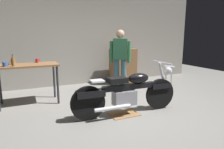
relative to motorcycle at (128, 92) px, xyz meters
name	(u,v)px	position (x,y,z in m)	size (l,w,h in m)	color
ground_plane	(127,112)	(0.04, 0.08, -0.45)	(12.00, 12.00, 0.00)	gray
back_wall	(85,34)	(0.04, 2.88, 1.10)	(8.00, 0.12, 3.10)	gray
workbench	(28,69)	(-1.72, 1.44, 0.34)	(1.30, 0.64, 0.90)	brown
motorcycle	(128,92)	(0.00, 0.00, 0.00)	(2.19, 0.60, 1.00)	black
person_standing	(120,58)	(0.63, 1.59, 0.48)	(0.51, 0.38, 1.67)	#406773
shop_stool	(169,71)	(2.08, 1.27, 0.05)	(0.32, 0.32, 0.64)	#B2B2B7
wooden_dresser	(123,66)	(1.14, 2.38, 0.10)	(0.80, 0.47, 1.10)	brown
drip_tray	(124,114)	(-0.07, 0.00, -0.44)	(0.56, 0.40, 0.01)	olive
mug_orange_travel	(13,62)	(-2.00, 1.58, 0.51)	(0.12, 0.09, 0.11)	orange
mug_blue_enamel	(5,64)	(-2.14, 1.29, 0.50)	(0.12, 0.08, 0.09)	#2D51AD
mug_red_diner	(37,61)	(-1.49, 1.67, 0.50)	(0.10, 0.07, 0.09)	red
bottle	(13,62)	(-1.98, 1.27, 0.55)	(0.06, 0.06, 0.24)	olive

